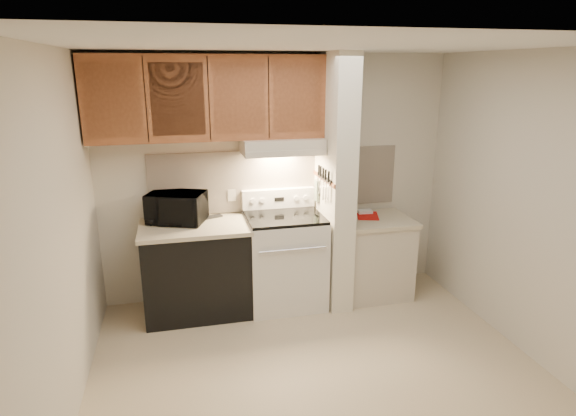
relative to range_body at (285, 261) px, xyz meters
name	(u,v)px	position (x,y,z in m)	size (l,w,h in m)	color
floor	(316,366)	(0.00, -1.16, -0.46)	(3.60, 3.60, 0.00)	#C8B592
ceiling	(322,45)	(0.00, -1.16, 2.04)	(3.60, 3.60, 0.00)	white
wall_back	(277,178)	(0.00, 0.34, 0.79)	(3.60, 0.02, 2.50)	beige
wall_left	(59,241)	(-1.80, -1.16, 0.79)	(0.02, 3.00, 2.50)	beige
wall_right	(527,206)	(1.80, -1.16, 0.79)	(0.02, 3.00, 2.50)	beige
backsplash	(277,180)	(0.00, 0.33, 0.78)	(2.60, 0.02, 0.63)	#FDE6CD
range_body	(285,261)	(0.00, 0.00, 0.00)	(0.76, 0.65, 0.92)	silver
oven_window	(292,270)	(0.00, -0.32, 0.04)	(0.50, 0.01, 0.30)	black
oven_handle	(293,250)	(0.00, -0.35, 0.26)	(0.02, 0.02, 0.65)	silver
cooktop	(285,217)	(0.00, 0.00, 0.48)	(0.74, 0.64, 0.03)	black
range_backguard	(278,198)	(0.00, 0.28, 0.59)	(0.76, 0.08, 0.20)	silver
range_display	(279,199)	(0.00, 0.24, 0.59)	(0.10, 0.01, 0.04)	black
range_knob_left_outer	(252,201)	(-0.28, 0.24, 0.59)	(0.05, 0.05, 0.02)	silver
range_knob_left_inner	(262,200)	(-0.18, 0.24, 0.59)	(0.05, 0.05, 0.02)	silver
range_knob_right_inner	(296,198)	(0.18, 0.24, 0.59)	(0.05, 0.05, 0.02)	silver
range_knob_right_outer	(306,198)	(0.28, 0.24, 0.59)	(0.05, 0.05, 0.02)	silver
dishwasher_front	(197,271)	(-0.88, 0.01, -0.03)	(1.00, 0.63, 0.87)	black
left_countertop	(195,227)	(-0.88, 0.01, 0.43)	(1.04, 0.67, 0.04)	beige
spoon_rest	(210,217)	(-0.71, 0.21, 0.46)	(0.24, 0.08, 0.02)	black
teal_jar	(198,213)	(-0.83, 0.23, 0.50)	(0.09, 0.09, 0.10)	#2D6965
outlet	(232,195)	(-0.48, 0.32, 0.64)	(0.08, 0.01, 0.12)	beige
microwave	(177,208)	(-1.03, 0.15, 0.60)	(0.53, 0.36, 0.29)	black
partition_pillar	(335,183)	(0.51, -0.01, 0.79)	(0.22, 0.70, 2.50)	silver
pillar_trim	(324,179)	(0.39, -0.01, 0.84)	(0.01, 0.70, 0.04)	#98542F
knife_strip	(325,178)	(0.39, -0.06, 0.86)	(0.02, 0.42, 0.04)	black
knife_blade_a	(328,192)	(0.38, -0.22, 0.76)	(0.01, 0.04, 0.16)	silver
knife_handle_a	(329,177)	(0.38, -0.22, 0.91)	(0.02, 0.02, 0.10)	black
knife_blade_b	(326,191)	(0.38, -0.14, 0.75)	(0.01, 0.04, 0.18)	silver
knife_handle_b	(326,175)	(0.38, -0.13, 0.91)	(0.02, 0.02, 0.10)	black
knife_blade_c	(323,190)	(0.38, -0.06, 0.74)	(0.01, 0.04, 0.20)	silver
knife_handle_c	(323,173)	(0.38, -0.05, 0.91)	(0.02, 0.02, 0.10)	black
knife_blade_d	(321,186)	(0.38, 0.03, 0.76)	(0.01, 0.04, 0.16)	silver
knife_handle_d	(321,171)	(0.38, 0.04, 0.91)	(0.02, 0.02, 0.10)	black
knife_blade_e	(318,185)	(0.38, 0.12, 0.75)	(0.01, 0.04, 0.18)	silver
knife_handle_e	(319,170)	(0.38, 0.10, 0.91)	(0.02, 0.02, 0.10)	black
oven_mitt	(317,191)	(0.38, 0.17, 0.68)	(0.03, 0.09, 0.22)	slate
right_cab_base	(373,258)	(0.97, -0.01, -0.06)	(0.70, 0.60, 0.81)	beige
right_countertop	(376,220)	(0.97, -0.01, 0.37)	(0.74, 0.64, 0.04)	beige
red_folder	(368,216)	(0.92, 0.09, 0.39)	(0.22, 0.29, 0.01)	#AF100C
white_box	(365,212)	(0.92, 0.17, 0.41)	(0.15, 0.10, 0.04)	white
range_hood	(282,145)	(0.00, 0.12, 1.17)	(0.78, 0.44, 0.15)	beige
hood_lip	(286,154)	(0.00, -0.08, 1.12)	(0.78, 0.04, 0.06)	beige
upper_cabinets	(207,98)	(-0.69, 0.17, 1.62)	(2.18, 0.33, 0.77)	#98542F
cab_door_a	(112,100)	(-1.51, 0.01, 1.62)	(0.46, 0.01, 0.63)	#98542F
cab_gap_a	(145,100)	(-1.23, 0.01, 1.62)	(0.01, 0.01, 0.73)	black
cab_door_b	(178,99)	(-0.96, 0.01, 1.62)	(0.46, 0.01, 0.63)	#98542F
cab_gap_b	(209,99)	(-0.69, 0.01, 1.62)	(0.01, 0.01, 0.73)	black
cab_door_c	(239,98)	(-0.42, 0.01, 1.62)	(0.46, 0.01, 0.63)	#98542F
cab_gap_c	(269,98)	(-0.14, 0.01, 1.62)	(0.01, 0.01, 0.73)	black
cab_door_d	(297,98)	(0.13, 0.01, 1.62)	(0.46, 0.01, 0.63)	#98542F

